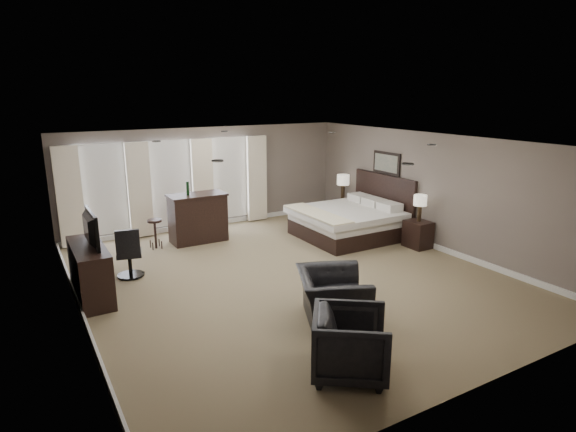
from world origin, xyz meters
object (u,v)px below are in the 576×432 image
armchair_near (333,289)px  bar_stool_right (211,225)px  lamp_far (343,187)px  lamp_near (420,208)px  bar_stool_left (155,234)px  nightstand_far (342,209)px  desk_chair (129,252)px  dresser (90,272)px  nightstand_near (418,234)px  armchair_far (351,341)px  tv (87,242)px  bed (349,208)px  bar_counter (198,218)px

armchair_near → bar_stool_right: 4.88m
lamp_far → lamp_near: bearing=-90.0°
lamp_near → lamp_far: 2.90m
bar_stool_left → armchair_near: bearing=-74.0°
nightstand_far → desk_chair: desk_chair is taller
dresser → bar_stool_right: dresser is taller
nightstand_near → armchair_far: 5.60m
lamp_near → bar_stool_left: (-5.22, 2.95, -0.58)m
lamp_far → tv: 7.23m
nightstand_near → armchair_near: 4.30m
bed → lamp_near: 1.71m
nightstand_near → nightstand_far: bearing=90.0°
nightstand_far → dresser: 7.23m
armchair_near → bar_stool_left: bearing=40.5°
nightstand_far → bar_counter: 4.20m
armchair_far → bar_stool_left: 6.34m
desk_chair → bed: bearing=-166.7°
armchair_near → bar_counter: (-0.39, 4.97, 0.06)m
dresser → bar_stool_left: dresser is taller
tv → armchair_near: size_ratio=0.88×
bed → bar_counter: (-3.30, 1.52, -0.15)m
armchair_near → nightstand_near: bearing=-37.9°
tv → bar_stool_left: 2.81m
armchair_far → desk_chair: desk_chair is taller
lamp_far → armchair_far: bearing=-125.7°
lamp_far → bar_counter: (-4.19, 0.07, -0.33)m
tv → armchair_near: tv is taller
desk_chair → armchair_near: bearing=137.3°
bar_counter → armchair_near: bearing=-85.6°
dresser → tv: 0.54m
lamp_near → dresser: lamp_near is taller
armchair_near → bar_counter: bearing=28.9°
lamp_near → dresser: bearing=173.3°
tv → armchair_far: 4.84m
tv → desk_chair: bearing=-50.6°
bed → bar_stool_right: size_ratio=3.00×
nightstand_far → dresser: dresser is taller
lamp_near → bar_counter: bearing=144.6°
lamp_near → nightstand_near: bearing=0.0°
nightstand_near → desk_chair: (-6.12, 1.47, 0.19)m
bar_stool_left → bar_stool_right: bar_stool_right is taller
bed → dresser: bearing=-173.9°
bar_stool_left → lamp_near: bearing=-29.5°
dresser → armchair_near: armchair_near is taller
tv → armchair_near: (3.12, -2.80, -0.49)m
lamp_near → bar_counter: lamp_near is taller
nightstand_far → bar_counter: (-4.19, 0.07, 0.30)m
nightstand_near → armchair_far: size_ratio=0.66×
bed → bar_counter: size_ratio=1.73×
nightstand_near → armchair_far: (-4.49, -3.34, 0.16)m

